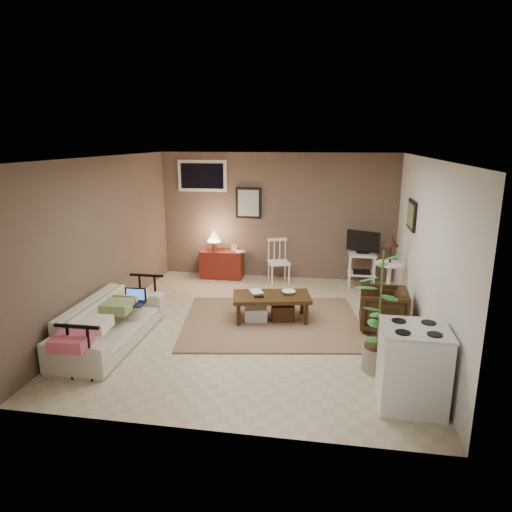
% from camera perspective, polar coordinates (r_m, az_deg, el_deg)
% --- Properties ---
extents(floor, '(5.00, 5.00, 0.00)m').
position_cam_1_polar(floor, '(6.71, -0.03, -8.72)').
color(floor, '#C1B293').
rests_on(floor, ground).
extents(art_back, '(0.50, 0.03, 0.60)m').
position_cam_1_polar(art_back, '(8.79, -0.94, 6.65)').
color(art_back, black).
extents(art_right, '(0.03, 0.60, 0.45)m').
position_cam_1_polar(art_right, '(7.33, 18.88, 4.87)').
color(art_right, black).
extents(window, '(0.96, 0.03, 0.60)m').
position_cam_1_polar(window, '(8.94, -6.73, 9.91)').
color(window, white).
extents(rug, '(2.86, 2.44, 0.02)m').
position_cam_1_polar(rug, '(6.82, 1.99, -8.23)').
color(rug, '#7D5F48').
rests_on(rug, floor).
extents(coffee_table, '(1.23, 0.80, 0.43)m').
position_cam_1_polar(coffee_table, '(6.80, 1.88, -6.23)').
color(coffee_table, '#38230F').
rests_on(coffee_table, floor).
extents(sofa, '(0.58, 1.99, 0.78)m').
position_cam_1_polar(sofa, '(6.34, -17.76, -7.06)').
color(sofa, beige).
rests_on(sofa, floor).
extents(sofa_pillows, '(0.38, 1.89, 0.13)m').
position_cam_1_polar(sofa_pillows, '(6.10, -18.39, -7.08)').
color(sofa_pillows, beige).
rests_on(sofa_pillows, sofa).
extents(sofa_end_rails, '(0.54, 1.99, 0.67)m').
position_cam_1_polar(sofa_end_rails, '(6.31, -16.78, -7.62)').
color(sofa_end_rails, black).
rests_on(sofa_end_rails, floor).
extents(laptop, '(0.31, 0.22, 0.21)m').
position_cam_1_polar(laptop, '(6.51, -14.97, -5.22)').
color(laptop, black).
rests_on(laptop, sofa).
extents(red_console, '(0.81, 0.36, 0.94)m').
position_cam_1_polar(red_console, '(8.89, -4.38, -0.69)').
color(red_console, maroon).
rests_on(red_console, floor).
extents(spindle_chair, '(0.48, 0.48, 0.83)m').
position_cam_1_polar(spindle_chair, '(8.57, 2.85, -0.82)').
color(spindle_chair, white).
rests_on(spindle_chair, floor).
extents(tv_stand, '(0.58, 0.40, 1.04)m').
position_cam_1_polar(tv_stand, '(8.50, 13.14, -0.18)').
color(tv_stand, white).
rests_on(tv_stand, floor).
extents(side_table, '(0.45, 0.45, 1.20)m').
position_cam_1_polar(side_table, '(7.58, 16.40, -0.67)').
color(side_table, white).
rests_on(side_table, floor).
extents(armchair, '(0.63, 0.67, 0.66)m').
position_cam_1_polar(armchair, '(6.73, 15.62, -6.21)').
color(armchair, black).
rests_on(armchair, floor).
extents(potted_plant, '(0.37, 0.37, 1.47)m').
position_cam_1_polar(potted_plant, '(5.40, 15.22, -6.25)').
color(potted_plant, gray).
rests_on(potted_plant, floor).
extents(stove, '(0.65, 0.61, 0.86)m').
position_cam_1_polar(stove, '(4.95, 18.97, -12.96)').
color(stove, white).
rests_on(stove, floor).
extents(bowl, '(0.20, 0.12, 0.20)m').
position_cam_1_polar(bowl, '(6.79, 4.09, -3.94)').
color(bowl, '#38230F').
rests_on(bowl, coffee_table).
extents(book_table, '(0.17, 0.09, 0.24)m').
position_cam_1_polar(book_table, '(6.81, -0.69, -3.66)').
color(book_table, '#38230F').
rests_on(book_table, coffee_table).
extents(book_console, '(0.16, 0.08, 0.22)m').
position_cam_1_polar(book_console, '(8.67, -2.55, 1.17)').
color(book_console, '#38230F').
rests_on(book_console, red_console).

